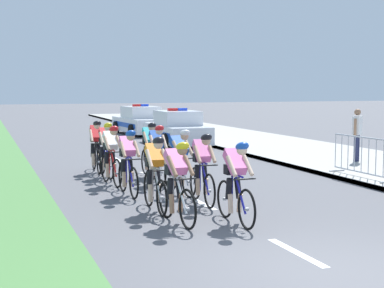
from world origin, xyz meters
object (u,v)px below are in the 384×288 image
(cyclist_ninth, at_px, (106,149))
(police_car_second, at_px, (140,122))
(cyclist_fifth, at_px, (128,162))
(cyclist_eleventh, at_px, (96,146))
(cyclist_lead, at_px, (177,181))
(cyclist_eighth, at_px, (157,153))
(cyclist_second, at_px, (236,181))
(cyclist_tenth, at_px, (150,149))
(cyclist_third, at_px, (155,173))
(cyclist_sixth, at_px, (180,161))
(spectator_middle, at_px, (357,131))
(cyclist_seventh, at_px, (111,154))
(crowd_barrier_middle, at_px, (361,157))
(police_car_nearest, at_px, (177,129))
(cyclist_fourth, at_px, (202,167))

(cyclist_ninth, xyz_separation_m, police_car_second, (4.66, 13.61, -0.11))
(cyclist_fifth, height_order, cyclist_eleventh, same)
(cyclist_lead, xyz_separation_m, cyclist_eighth, (0.93, 4.34, 0.00))
(cyclist_lead, relative_size, cyclist_second, 1.00)
(cyclist_fifth, relative_size, cyclist_tenth, 1.00)
(cyclist_third, bearing_deg, cyclist_sixth, 55.88)
(cyclist_lead, height_order, spectator_middle, spectator_middle)
(cyclist_lead, distance_m, cyclist_seventh, 4.55)
(cyclist_fifth, bearing_deg, crowd_barrier_middle, -1.64)
(cyclist_lead, height_order, cyclist_ninth, same)
(cyclist_third, bearing_deg, cyclist_eleventh, 90.83)
(police_car_second, bearing_deg, police_car_nearest, -90.01)
(cyclist_fifth, distance_m, police_car_nearest, 11.51)
(cyclist_sixth, distance_m, police_car_nearest, 11.34)
(cyclist_seventh, height_order, police_car_second, police_car_second)
(cyclist_fourth, height_order, cyclist_eighth, same)
(crowd_barrier_middle, relative_size, spectator_middle, 1.39)
(police_car_nearest, height_order, police_car_second, same)
(cyclist_seventh, bearing_deg, cyclist_lead, -87.31)
(cyclist_ninth, bearing_deg, cyclist_second, -80.22)
(cyclist_eleventh, distance_m, crowd_barrier_middle, 7.45)
(police_car_nearest, bearing_deg, cyclist_fourth, -106.34)
(cyclist_eighth, distance_m, cyclist_eleventh, 2.72)
(cyclist_third, height_order, cyclist_seventh, same)
(cyclist_fourth, bearing_deg, cyclist_sixth, 93.91)
(cyclist_sixth, bearing_deg, cyclist_lead, -110.17)
(cyclist_sixth, height_order, spectator_middle, spectator_middle)
(cyclist_lead, distance_m, cyclist_second, 1.07)
(cyclist_tenth, distance_m, spectator_middle, 6.89)
(cyclist_fifth, distance_m, crowd_barrier_middle, 6.27)
(spectator_middle, bearing_deg, cyclist_eighth, -170.27)
(police_car_nearest, bearing_deg, cyclist_ninth, -121.50)
(cyclist_tenth, bearing_deg, cyclist_ninth, 161.99)
(cyclist_third, distance_m, cyclist_fourth, 1.21)
(cyclist_sixth, relative_size, cyclist_eighth, 1.00)
(cyclist_lead, distance_m, spectator_middle, 9.71)
(cyclist_sixth, distance_m, cyclist_ninth, 3.33)
(cyclist_fifth, bearing_deg, cyclist_lead, -86.91)
(cyclist_fourth, relative_size, police_car_second, 0.38)
(cyclist_lead, xyz_separation_m, cyclist_seventh, (-0.21, 4.55, 0.00))
(cyclist_second, relative_size, police_car_second, 0.38)
(cyclist_ninth, xyz_separation_m, spectator_middle, (8.03, -0.32, 0.30))
(cyclist_eleventh, distance_m, police_car_nearest, 8.16)
(cyclist_tenth, xyz_separation_m, spectator_middle, (6.89, 0.05, 0.30))
(cyclist_ninth, xyz_separation_m, police_car_nearest, (4.66, 7.61, -0.11))
(spectator_middle, bearing_deg, cyclist_seventh, -173.04)
(cyclist_fourth, height_order, cyclist_seventh, same)
(cyclist_third, bearing_deg, spectator_middle, 28.76)
(cyclist_fourth, xyz_separation_m, police_car_nearest, (3.51, 11.98, -0.11))
(cyclist_fourth, bearing_deg, cyclist_eighth, 93.00)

